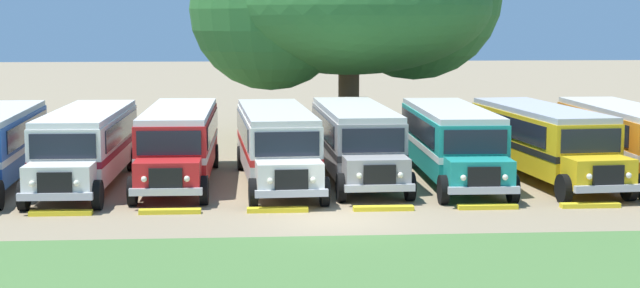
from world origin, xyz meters
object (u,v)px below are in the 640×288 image
at_px(parked_bus_slot_3, 276,142).
at_px(broad_shade_tree, 352,2).
at_px(parked_bus_slot_4, 356,138).
at_px(parked_bus_slot_5, 451,140).
at_px(parked_bus_slot_7, 626,138).
at_px(parked_bus_slot_2, 179,141).
at_px(parked_bus_slot_6, 542,139).
at_px(parked_bus_slot_1, 87,144).

distance_m(parked_bus_slot_3, broad_shade_tree, 14.59).
distance_m(parked_bus_slot_4, parked_bus_slot_5, 3.72).
relative_size(parked_bus_slot_7, broad_shade_tree, 0.68).
bearing_deg(parked_bus_slot_5, parked_bus_slot_2, -91.75).
bearing_deg(parked_bus_slot_6, broad_shade_tree, -159.49).
xyz_separation_m(parked_bus_slot_5, parked_bus_slot_6, (3.61, -0.01, 0.00)).
bearing_deg(parked_bus_slot_7, parked_bus_slot_3, -89.24).
distance_m(parked_bus_slot_6, broad_shade_tree, 15.16).
relative_size(parked_bus_slot_4, parked_bus_slot_7, 1.00).
distance_m(parked_bus_slot_6, parked_bus_slot_7, 3.40).
bearing_deg(parked_bus_slot_7, parked_bus_slot_5, -89.61).
bearing_deg(parked_bus_slot_2, broad_shade_tree, 147.37).
bearing_deg(parked_bus_slot_4, parked_bus_slot_1, -87.31).
bearing_deg(parked_bus_slot_4, parked_bus_slot_7, 84.75).
bearing_deg(parked_bus_slot_4, broad_shade_tree, 172.92).
relative_size(parked_bus_slot_6, parked_bus_slot_7, 1.01).
distance_m(parked_bus_slot_1, parked_bus_slot_3, 7.16).
bearing_deg(parked_bus_slot_3, parked_bus_slot_6, 87.34).
bearing_deg(broad_shade_tree, parked_bus_slot_7, -53.02).
height_order(parked_bus_slot_5, broad_shade_tree, broad_shade_tree).
relative_size(parked_bus_slot_1, parked_bus_slot_6, 0.99).
distance_m(parked_bus_slot_4, parked_bus_slot_6, 7.31).
xyz_separation_m(parked_bus_slot_1, parked_bus_slot_5, (13.97, 0.12, 0.00)).
relative_size(parked_bus_slot_3, parked_bus_slot_4, 1.00).
bearing_deg(parked_bus_slot_2, parked_bus_slot_6, 88.59).
xyz_separation_m(parked_bus_slot_2, broad_shade_tree, (8.00, 12.22, 5.49)).
relative_size(parked_bus_slot_1, parked_bus_slot_4, 1.00).
relative_size(parked_bus_slot_4, broad_shade_tree, 0.68).
bearing_deg(parked_bus_slot_7, parked_bus_slot_6, -89.28).
height_order(parked_bus_slot_2, parked_bus_slot_6, same).
xyz_separation_m(parked_bus_slot_3, broad_shade_tree, (4.27, 12.83, 5.49)).
bearing_deg(parked_bus_slot_7, broad_shade_tree, -142.86).
bearing_deg(parked_bus_slot_1, parked_bus_slot_2, 101.11).
relative_size(parked_bus_slot_5, broad_shade_tree, 0.68).
bearing_deg(parked_bus_slot_7, parked_bus_slot_2, -91.34).
relative_size(parked_bus_slot_3, parked_bus_slot_7, 1.01).
height_order(parked_bus_slot_6, parked_bus_slot_7, same).
xyz_separation_m(parked_bus_slot_2, parked_bus_slot_6, (14.16, -0.50, 0.00)).
bearing_deg(parked_bus_slot_3, parked_bus_slot_2, -102.48).
xyz_separation_m(parked_bus_slot_2, parked_bus_slot_7, (17.55, -0.46, 0.00)).
xyz_separation_m(parked_bus_slot_2, parked_bus_slot_3, (3.73, -0.60, 0.00)).
height_order(parked_bus_slot_1, parked_bus_slot_5, same).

